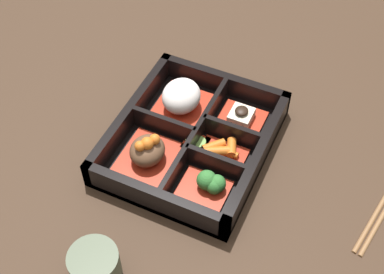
# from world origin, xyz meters

# --- Properties ---
(ground_plane) EXTENTS (3.00, 3.00, 0.00)m
(ground_plane) POSITION_xyz_m (0.00, 0.00, 0.00)
(ground_plane) COLOR #382619
(bento_base) EXTENTS (0.27, 0.23, 0.01)m
(bento_base) POSITION_xyz_m (0.00, 0.00, 0.01)
(bento_base) COLOR black
(bento_base) RESTS_ON ground_plane
(bento_rim) EXTENTS (0.27, 0.23, 0.05)m
(bento_rim) POSITION_xyz_m (-0.00, -0.00, 0.02)
(bento_rim) COLOR black
(bento_rim) RESTS_ON ground_plane
(bowl_stew) EXTENTS (0.10, 0.09, 0.06)m
(bowl_stew) POSITION_xyz_m (-0.06, 0.05, 0.03)
(bowl_stew) COLOR #B22D19
(bowl_stew) RESTS_ON bento_base
(bowl_rice) EXTENTS (0.10, 0.09, 0.06)m
(bowl_rice) POSITION_xyz_m (0.06, 0.05, 0.04)
(bowl_rice) COLOR #B22D19
(bowl_rice) RESTS_ON bento_base
(bowl_greens) EXTENTS (0.06, 0.07, 0.04)m
(bowl_greens) POSITION_xyz_m (-0.07, -0.06, 0.02)
(bowl_greens) COLOR #B22D19
(bowl_greens) RESTS_ON bento_base
(bowl_carrots) EXTENTS (0.05, 0.07, 0.02)m
(bowl_carrots) POSITION_xyz_m (-0.00, -0.05, 0.02)
(bowl_carrots) COLOR #B22D19
(bowl_carrots) RESTS_ON bento_base
(bowl_tofu) EXTENTS (0.07, 0.07, 0.03)m
(bowl_tofu) POSITION_xyz_m (0.08, -0.05, 0.02)
(bowl_tofu) COLOR #B22D19
(bowl_tofu) RESTS_ON bento_base
(bowl_pickles) EXTENTS (0.04, 0.04, 0.01)m
(bowl_pickles) POSITION_xyz_m (-0.00, -0.01, 0.01)
(bowl_pickles) COLOR #B22D19
(bowl_pickles) RESTS_ON bento_base
(tea_cup) EXTENTS (0.07, 0.07, 0.05)m
(tea_cup) POSITION_xyz_m (-0.25, 0.02, 0.03)
(tea_cup) COLOR #424C38
(tea_cup) RESTS_ON ground_plane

